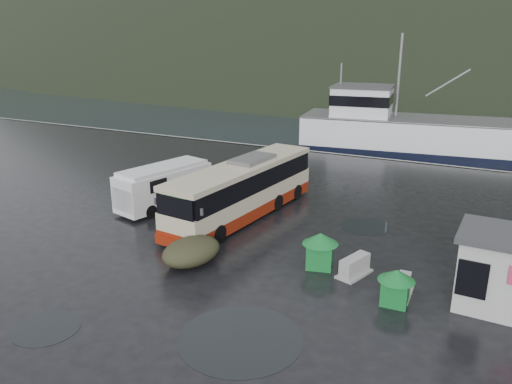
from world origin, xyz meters
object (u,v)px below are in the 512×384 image
at_px(waste_bin_right, 394,303).
at_px(jersey_barrier_a, 354,275).
at_px(waste_bin_left, 319,266).
at_px(fishing_trawler, 429,141).
at_px(dome_tent, 192,263).
at_px(white_van, 165,206).
at_px(coach_bus, 243,216).
at_px(ticket_kiosk, 504,308).
at_px(jersey_barrier_b, 401,295).

height_order(waste_bin_right, jersey_barrier_a, waste_bin_right).
distance_m(waste_bin_left, fishing_trawler, 28.92).
bearing_deg(waste_bin_right, dome_tent, -176.85).
height_order(white_van, jersey_barrier_a, white_van).
height_order(waste_bin_left, dome_tent, waste_bin_left).
bearing_deg(waste_bin_left, fishing_trawler, 89.21).
relative_size(waste_bin_left, dome_tent, 0.54).
height_order(coach_bus, waste_bin_left, coach_bus).
height_order(dome_tent, ticket_kiosk, ticket_kiosk).
bearing_deg(dome_tent, fishing_trawler, 80.12).
distance_m(coach_bus, jersey_barrier_a, 8.30).
bearing_deg(waste_bin_left, ticket_kiosk, -1.87).
bearing_deg(ticket_kiosk, fishing_trawler, 105.45).
relative_size(coach_bus, white_van, 1.92).
xyz_separation_m(white_van, jersey_barrier_b, (13.99, -4.28, 0.00)).
bearing_deg(dome_tent, coach_bus, 96.57).
bearing_deg(jersey_barrier_a, coach_bus, 150.69).
xyz_separation_m(coach_bus, jersey_barrier_b, (9.28, -4.85, 0.00)).
distance_m(dome_tent, jersey_barrier_b, 8.66).
distance_m(coach_bus, fishing_trawler, 25.69).
bearing_deg(coach_bus, waste_bin_right, -25.08).
relative_size(coach_bus, waste_bin_left, 7.26).
xyz_separation_m(jersey_barrier_a, jersey_barrier_b, (2.04, -0.79, 0.00)).
distance_m(dome_tent, jersey_barrier_a, 6.84).
xyz_separation_m(white_van, jersey_barrier_a, (11.94, -3.49, 0.00)).
distance_m(white_van, dome_tent, 7.71).
bearing_deg(coach_bus, ticket_kiosk, -11.81).
xyz_separation_m(waste_bin_left, dome_tent, (-5.01, -2.11, 0.00)).
xyz_separation_m(waste_bin_right, jersey_barrier_a, (-1.93, 1.54, 0.00)).
distance_m(white_van, jersey_barrier_b, 14.63).
bearing_deg(fishing_trawler, coach_bus, -110.63).
xyz_separation_m(ticket_kiosk, jersey_barrier_b, (-3.50, -0.66, 0.00)).
height_order(ticket_kiosk, jersey_barrier_b, ticket_kiosk).
bearing_deg(waste_bin_right, jersey_barrier_a, 141.42).
relative_size(white_van, dome_tent, 2.04).
relative_size(ticket_kiosk, jersey_barrier_b, 2.58).
xyz_separation_m(dome_tent, jersey_barrier_a, (6.54, 2.00, 0.00)).
height_order(white_van, ticket_kiosk, ticket_kiosk).
distance_m(waste_bin_left, waste_bin_right, 3.82).
distance_m(waste_bin_left, jersey_barrier_b, 3.68).
relative_size(white_van, waste_bin_right, 4.27).
bearing_deg(ticket_kiosk, jersey_barrier_b, -166.75).
relative_size(white_van, waste_bin_left, 3.78).
bearing_deg(waste_bin_left, dome_tent, -157.19).
distance_m(white_van, waste_bin_left, 10.95).
xyz_separation_m(coach_bus, white_van, (-4.71, -0.57, 0.00)).
bearing_deg(ticket_kiosk, waste_bin_left, -179.31).
bearing_deg(coach_bus, fishing_trawler, 82.61).
xyz_separation_m(waste_bin_left, jersey_barrier_a, (1.53, -0.10, 0.00)).
relative_size(jersey_barrier_a, jersey_barrier_b, 1.14).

